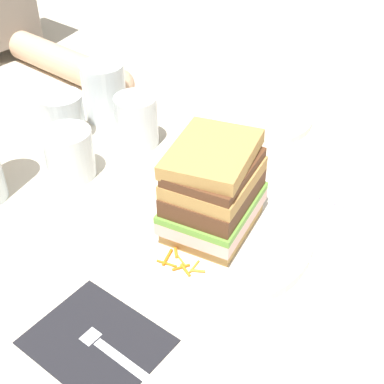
{
  "coord_description": "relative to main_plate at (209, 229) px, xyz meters",
  "views": [
    {
      "loc": [
        -0.42,
        -0.31,
        0.47
      ],
      "look_at": [
        -0.01,
        0.03,
        0.05
      ],
      "focal_mm": 48.93,
      "sensor_mm": 36.0,
      "label": 1
    }
  ],
  "objects": [
    {
      "name": "carrot_shred_1",
      "position": [
        -0.07,
        0.0,
        0.01
      ],
      "size": [
        0.02,
        0.02,
        0.0
      ],
      "primitive_type": "cylinder",
      "rotation": [
        0.0,
        1.57,
        3.94
      ],
      "color": "orange",
      "rests_on": "main_plate"
    },
    {
      "name": "empty_tumbler_1",
      "position": [
        0.13,
        0.34,
        0.04
      ],
      "size": [
        0.08,
        0.08,
        0.1
      ],
      "primitive_type": "cylinder",
      "color": "silver",
      "rests_on": "ground_plane"
    },
    {
      "name": "napkin_pink",
      "position": [
        0.19,
        -0.06,
        -0.01
      ],
      "size": [
        0.08,
        0.1,
        0.0
      ],
      "primitive_type": "cube",
      "rotation": [
        0.0,
        0.0,
        0.07
      ],
      "color": "pink",
      "rests_on": "ground_plane"
    },
    {
      "name": "carrot_shred_6",
      "position": [
        -0.08,
        -0.03,
        0.01
      ],
      "size": [
        0.01,
        0.02,
        0.0
      ],
      "primitive_type": "cylinder",
      "rotation": [
        0.0,
        1.57,
        1.21
      ],
      "color": "orange",
      "rests_on": "main_plate"
    },
    {
      "name": "carrot_shred_8",
      "position": [
        0.08,
        0.03,
        0.01
      ],
      "size": [
        0.01,
        0.02,
        0.0
      ],
      "primitive_type": "cylinder",
      "rotation": [
        0.0,
        1.57,
        2.17
      ],
      "color": "orange",
      "rests_on": "main_plate"
    },
    {
      "name": "napkin_dark",
      "position": [
        -0.21,
        -0.01,
        -0.01
      ],
      "size": [
        0.12,
        0.15,
        0.0
      ],
      "primitive_type": "cube",
      "rotation": [
        0.0,
        0.0,
        0.04
      ],
      "color": "black",
      "rests_on": "ground_plane"
    },
    {
      "name": "ground_plane",
      "position": [
        0.01,
        -0.0,
        -0.01
      ],
      "size": [
        3.0,
        3.0,
        0.0
      ],
      "primitive_type": "plane",
      "color": "beige"
    },
    {
      "name": "carrot_shred_13",
      "position": [
        0.08,
        0.01,
        0.01
      ],
      "size": [
        0.02,
        0.03,
        0.0
      ],
      "primitive_type": "cylinder",
      "rotation": [
        0.0,
        1.57,
        4.23
      ],
      "color": "orange",
      "rests_on": "main_plate"
    },
    {
      "name": "carrot_shred_12",
      "position": [
        0.07,
        0.03,
        0.01
      ],
      "size": [
        0.02,
        0.01,
        0.0
      ],
      "primitive_type": "cylinder",
      "rotation": [
        0.0,
        1.57,
        0.72
      ],
      "color": "orange",
      "rests_on": "main_plate"
    },
    {
      "name": "sandwich",
      "position": [
        0.0,
        0.0,
        0.07
      ],
      "size": [
        0.15,
        0.13,
        0.12
      ],
      "color": "tan",
      "rests_on": "main_plate"
    },
    {
      "name": "side_plate",
      "position": [
        0.29,
        0.11,
        -0.0
      ],
      "size": [
        0.18,
        0.18,
        0.01
      ],
      "primitive_type": "cylinder",
      "color": "white",
      "rests_on": "ground_plane"
    },
    {
      "name": "carrot_shred_9",
      "position": [
        0.1,
        0.01,
        0.01
      ],
      "size": [
        0.01,
        0.03,
        0.0
      ],
      "primitive_type": "cylinder",
      "rotation": [
        0.0,
        1.57,
        4.35
      ],
      "color": "orange",
      "rests_on": "main_plate"
    },
    {
      "name": "carrot_shred_7",
      "position": [
        -0.07,
        -0.03,
        0.01
      ],
      "size": [
        0.02,
        0.01,
        0.0
      ],
      "primitive_type": "cylinder",
      "rotation": [
        0.0,
        1.57,
        3.33
      ],
      "color": "orange",
      "rests_on": "main_plate"
    },
    {
      "name": "carrot_shred_11",
      "position": [
        0.07,
        0.0,
        0.01
      ],
      "size": [
        0.02,
        0.01,
        0.0
      ],
      "primitive_type": "cylinder",
      "rotation": [
        0.0,
        1.57,
        2.77
      ],
      "color": "orange",
      "rests_on": "main_plate"
    },
    {
      "name": "carrot_shred_3",
      "position": [
        -0.09,
        -0.0,
        0.01
      ],
      "size": [
        0.01,
        0.03,
        0.0
      ],
      "primitive_type": "cylinder",
      "rotation": [
        0.0,
        1.57,
        1.87
      ],
      "color": "orange",
      "rests_on": "main_plate"
    },
    {
      "name": "carrot_shred_0",
      "position": [
        -0.08,
        -0.04,
        0.01
      ],
      "size": [
        0.01,
        0.02,
        0.0
      ],
      "primitive_type": "cylinder",
      "rotation": [
        0.0,
        1.57,
        2.14
      ],
      "color": "orange",
      "rests_on": "main_plate"
    },
    {
      "name": "knife",
      "position": [
        0.15,
        0.0,
        -0.01
      ],
      "size": [
        0.04,
        0.2,
        0.0
      ],
      "color": "silver",
      "rests_on": "ground_plane"
    },
    {
      "name": "juice_glass",
      "position": [
        0.1,
        0.23,
        0.03
      ],
      "size": [
        0.07,
        0.07,
        0.08
      ],
      "color": "white",
      "rests_on": "ground_plane"
    },
    {
      "name": "carrot_shred_5",
      "position": [
        -0.07,
        -0.01,
        0.01
      ],
      "size": [
        0.01,
        0.03,
        0.0
      ],
      "primitive_type": "cylinder",
      "rotation": [
        0.0,
        1.57,
        4.35
      ],
      "color": "orange",
      "rests_on": "main_plate"
    },
    {
      "name": "empty_tumbler_0",
      "position": [
        0.03,
        0.33,
        0.03
      ],
      "size": [
        0.07,
        0.07,
        0.08
      ],
      "primitive_type": "cylinder",
      "color": "silver",
      "rests_on": "ground_plane"
    },
    {
      "name": "main_plate",
      "position": [
        0.0,
        0.0,
        0.0
      ],
      "size": [
        0.26,
        0.26,
        0.01
      ],
      "primitive_type": "cylinder",
      "color": "white",
      "rests_on": "ground_plane"
    },
    {
      "name": "carrot_shred_2",
      "position": [
        -0.08,
        -0.02,
        0.01
      ],
      "size": [
        0.02,
        0.01,
        0.0
      ],
      "primitive_type": "cylinder",
      "rotation": [
        0.0,
        1.57,
        5.79
      ],
      "color": "orange",
      "rests_on": "main_plate"
    },
    {
      "name": "carrot_shred_4",
      "position": [
        -0.08,
        0.0,
        0.01
      ],
      "size": [
        0.03,
        0.01,
        0.0
      ],
      "primitive_type": "cylinder",
      "rotation": [
        0.0,
        1.57,
        0.35
      ],
      "color": "orange",
      "rests_on": "main_plate"
    },
    {
      "name": "fork",
      "position": [
        -0.21,
        -0.04,
        -0.0
      ],
      "size": [
        0.02,
        0.17,
        0.0
      ],
      "color": "silver",
      "rests_on": "napkin_dark"
    },
    {
      "name": "empty_tumbler_2",
      "position": [
        -0.03,
        0.24,
        0.03
      ],
      "size": [
        0.07,
        0.07,
        0.08
      ],
      "primitive_type": "cylinder",
      "color": "silver",
      "rests_on": "ground_plane"
    },
    {
      "name": "carrot_shred_10",
      "position": [
        0.09,
        0.03,
        0.01
      ],
      "size": [
        0.01,
        0.02,
        0.0
      ],
      "primitive_type": "cylinder",
      "rotation": [
        0.0,
        1.57,
        4.11
      ],
      "color": "orange",
      "rests_on": "main_plate"
    }
  ]
}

